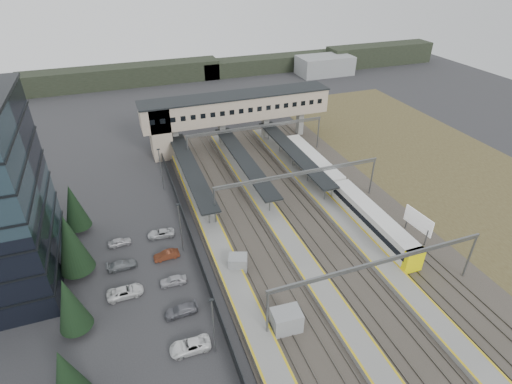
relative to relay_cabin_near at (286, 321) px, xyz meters
name	(u,v)px	position (x,y,z in m)	size (l,w,h in m)	color
ground	(259,284)	(-0.43, 7.80, -1.39)	(220.00, 220.00, 0.00)	#2B2B2D
conifer_row	(67,329)	(-22.43, 3.94, 3.45)	(4.42, 49.82, 9.50)	black
car_park	(166,365)	(-13.75, -0.42, -0.78)	(10.54, 44.57, 1.29)	silver
lampposts	(194,267)	(-8.43, 9.05, 2.95)	(0.50, 53.25, 8.07)	slate
fence	(201,265)	(-6.93, 12.80, -0.39)	(0.08, 90.00, 2.00)	#26282B
relay_cabin_near	(286,321)	(0.00, 0.00, 0.00)	(3.47, 2.64, 2.77)	gray
relay_cabin_far	(238,263)	(-2.15, 11.33, -0.25)	(3.04, 2.80, 2.27)	gray
rail_corridor	(307,244)	(8.91, 12.80, -1.10)	(34.00, 90.00, 0.92)	#3D3631
canopies	(244,159)	(6.57, 34.80, 2.54)	(23.10, 30.00, 3.28)	black
footbridge	(224,111)	(7.27, 49.80, 6.55)	(40.40, 6.40, 11.20)	tan
gantries	(333,216)	(11.57, 10.80, 4.61)	(28.40, 62.28, 7.17)	slate
train	(340,190)	(19.57, 22.00, 0.65)	(2.84, 39.47, 3.58)	silver
billboard	(418,222)	(25.02, 8.89, 1.54)	(0.67, 5.34, 4.43)	slate
scrub_east	(492,200)	(44.57, 12.80, -1.36)	(34.00, 120.00, 0.06)	#493E21
treeline_far	(230,68)	(23.38, 100.08, 1.56)	(170.00, 19.00, 7.00)	black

